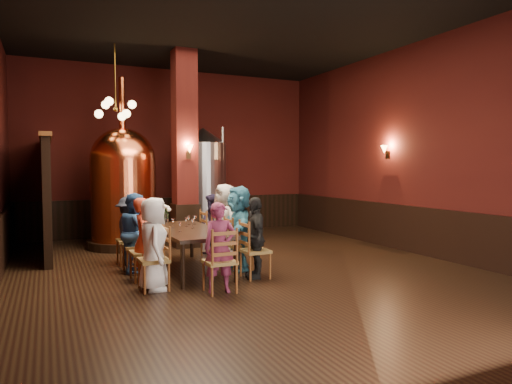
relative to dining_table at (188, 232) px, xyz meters
name	(u,v)px	position (x,y,z in m)	size (l,w,h in m)	color
room	(245,144)	(0.94, -0.40, 1.56)	(10.00, 10.02, 4.50)	black
wainscot_right	(414,230)	(4.90, -0.40, -0.19)	(0.08, 9.90, 1.00)	black
wainscot_back	(174,215)	(0.94, 4.56, -0.19)	(7.90, 0.08, 1.00)	black
column	(185,149)	(0.64, 2.40, 1.56)	(0.58, 0.58, 4.50)	#43120E
partition	(47,198)	(-2.26, 2.80, 0.51)	(0.22, 3.50, 2.40)	black
pendant_cluster	(116,109)	(-0.86, 2.50, 2.41)	(0.90, 0.90, 1.70)	#A57226
sconce_wall	(388,151)	(4.84, 0.40, 1.51)	(0.20, 0.20, 0.36)	black
sconce_column	(188,151)	(0.64, 2.10, 1.51)	(0.20, 0.20, 0.36)	black
dining_table	(188,232)	(0.00, 0.00, 0.00)	(1.05, 2.42, 0.75)	black
chair_0	(154,260)	(-0.83, -1.02, -0.23)	(0.46, 0.46, 0.92)	brown
person_0	(153,244)	(-0.83, -1.02, 0.01)	(0.68, 0.44, 1.40)	white
chair_1	(144,252)	(-0.84, -0.35, -0.23)	(0.46, 0.46, 0.92)	brown
person_1	(144,239)	(-0.84, -0.35, -0.01)	(0.49, 0.32, 1.35)	red
chair_2	(136,246)	(-0.86, 0.31, -0.23)	(0.46, 0.46, 0.92)	brown
person_2	(136,232)	(-0.86, 0.31, 0.01)	(0.68, 0.33, 1.39)	#2A538C
chair_3	(129,240)	(-0.87, 0.98, -0.23)	(0.46, 0.46, 0.92)	brown
person_3	(129,230)	(-0.87, 0.98, -0.04)	(0.84, 0.48, 1.29)	#1D212C
chair_4	(255,250)	(0.87, -0.98, -0.23)	(0.46, 0.46, 0.92)	brown
person_4	(255,238)	(0.87, -0.98, -0.01)	(0.79, 0.33, 1.35)	black
chair_5	(239,244)	(0.86, -0.31, -0.23)	(0.46, 0.46, 0.92)	brown
person_5	(239,228)	(0.86, -0.31, 0.07)	(1.41, 0.45, 1.52)	teal
chair_6	(225,239)	(0.84, 0.35, -0.23)	(0.46, 0.46, 0.92)	brown
person_6	(225,224)	(0.84, 0.35, 0.07)	(0.74, 0.48, 1.52)	beige
chair_7	(213,234)	(0.83, 1.02, -0.23)	(0.46, 0.46, 0.92)	brown
person_7	(213,225)	(0.83, 1.02, -0.04)	(0.63, 0.31, 1.29)	#1F1932
chair_8	(220,261)	(0.03, -1.55, -0.23)	(0.46, 0.46, 0.92)	brown
person_8	(220,248)	(0.03, -1.55, -0.02)	(0.49, 0.32, 1.33)	#7D294D
copper_kettle	(123,186)	(-0.66, 2.94, 0.72)	(1.87, 1.87, 3.87)	black
steel_vessel	(203,183)	(1.45, 3.53, 0.74)	(1.53, 1.53, 2.86)	#B2B2B7
rose_vase	(166,211)	(-0.15, 1.00, 0.30)	(0.22, 0.22, 0.37)	white
wine_glass_0	(180,227)	(-0.22, -0.30, 0.15)	(0.07, 0.07, 0.17)	white
wine_glass_1	(195,220)	(0.30, 0.55, 0.15)	(0.07, 0.07, 0.17)	white
wine_glass_2	(186,222)	(0.05, 0.28, 0.15)	(0.07, 0.07, 0.17)	white
wine_glass_3	(189,220)	(0.18, 0.55, 0.15)	(0.07, 0.07, 0.17)	white
wine_glass_4	(193,224)	(0.10, 0.02, 0.15)	(0.07, 0.07, 0.17)	white
wine_glass_5	(173,223)	(-0.21, 0.21, 0.15)	(0.07, 0.07, 0.17)	white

